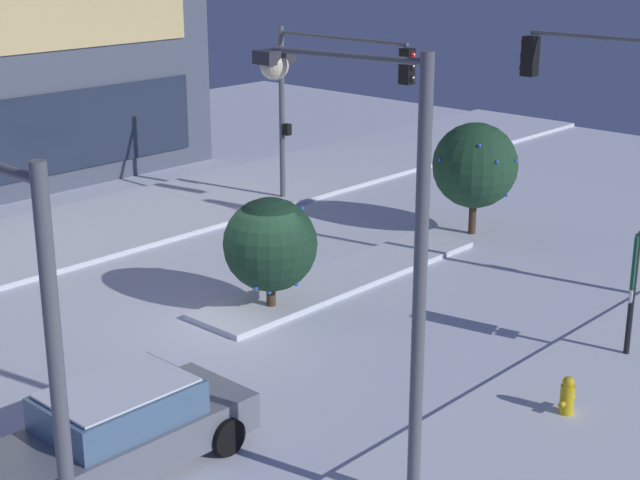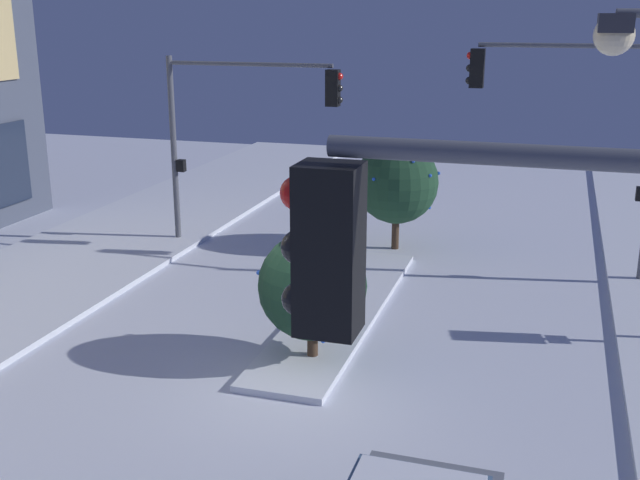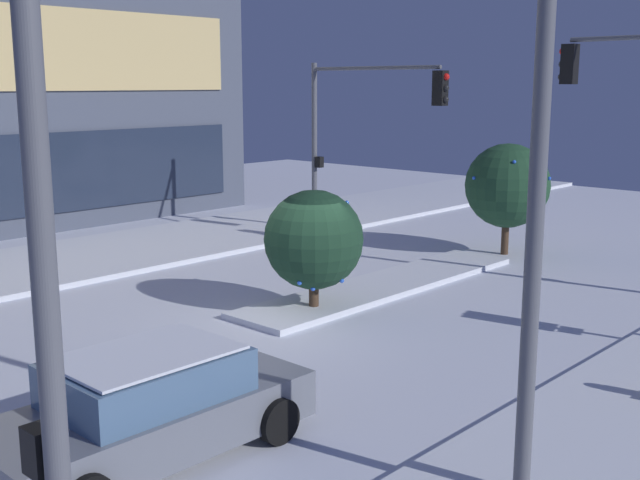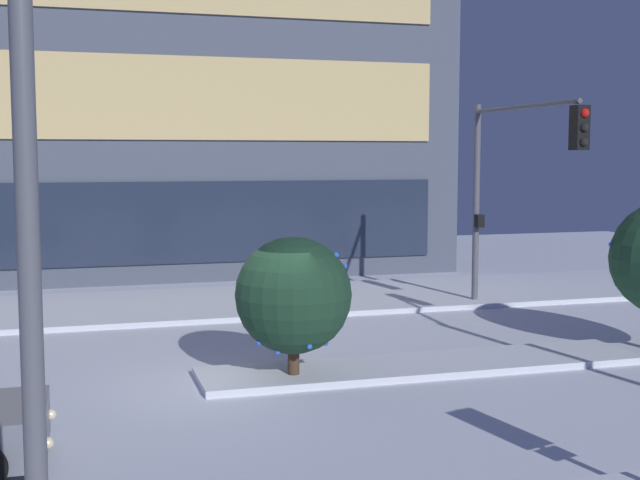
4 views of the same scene
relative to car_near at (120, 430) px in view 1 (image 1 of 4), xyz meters
name	(u,v)px [view 1 (image 1 of 4)]	position (x,y,z in m)	size (l,w,h in m)	color
ground	(239,325)	(5.47, 3.08, -0.71)	(52.00, 52.00, 0.00)	silver
curb_strip_near	(580,454)	(5.47, -5.43, -0.64)	(52.00, 5.20, 0.14)	silver
curb_strip_far	(34,243)	(5.47, 11.59, -0.64)	(52.00, 5.20, 0.14)	silver
median_strip	(343,277)	(9.30, 3.33, -0.64)	(9.00, 1.80, 0.14)	silver
car_near	(120,430)	(0.00, 0.00, 0.00)	(4.65, 2.11, 1.49)	slate
traffic_light_corner_far_right	(332,88)	(13.62, 7.65, 3.24)	(0.32, 5.37, 5.65)	#565960
traffic_light_corner_near_right	(625,114)	(13.64, -1.78, 3.60)	(0.32, 4.91, 6.26)	#565960
street_lamp_arched	(372,214)	(2.19, -3.47, 3.91)	(0.75, 2.85, 7.01)	#565960
fire_hydrant	(567,399)	(6.48, -4.58, -0.29)	(0.48, 0.26, 0.87)	gold
parking_info_sign	(634,281)	(9.69, -4.18, 1.02)	(0.55, 0.21, 2.72)	black
decorated_tree_median	(475,166)	(14.83, 3.18, 1.33)	(2.47, 2.47, 3.28)	#473323
decorated_tree_left_of_median	(270,245)	(6.57, 3.16, 0.92)	(2.18, 2.19, 2.73)	#473323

